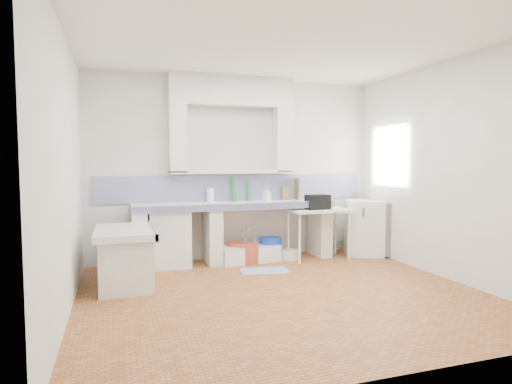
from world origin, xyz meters
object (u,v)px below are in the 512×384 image
object	(u,v)px
sink	(248,254)
side_table	(318,234)
stove	(170,238)
fridge	(364,227)

from	to	relation	value
sink	side_table	distance (m)	1.14
stove	fridge	world-z (taller)	fridge
sink	fridge	xyz separation A→B (m)	(1.92, -0.14, 0.34)
stove	side_table	distance (m)	2.27
stove	side_table	size ratio (longest dim) A/B	0.86
sink	side_table	world-z (taller)	side_table
sink	stove	bearing A→B (deg)	172.62
stove	side_table	bearing A→B (deg)	-3.99
side_table	sink	bearing A→B (deg)	170.16
fridge	stove	bearing A→B (deg)	-159.62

